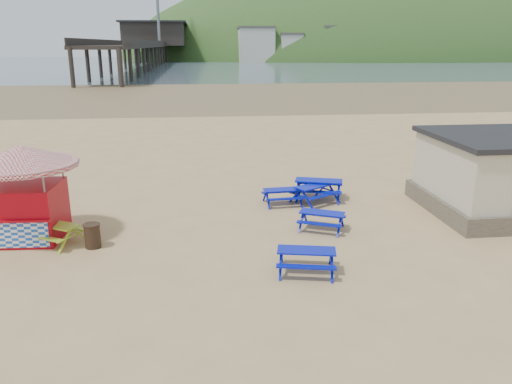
{
  "coord_description": "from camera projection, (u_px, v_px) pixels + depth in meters",
  "views": [
    {
      "loc": [
        -2.36,
        -17.04,
        6.55
      ],
      "look_at": [
        -0.24,
        1.5,
        1.0
      ],
      "focal_mm": 35.0,
      "sensor_mm": 36.0,
      "label": 1
    }
  ],
  "objects": [
    {
      "name": "picnic_table_blue_d",
      "position": [
        322.0,
        221.0,
        18.24
      ],
      "size": [
        2.0,
        1.85,
        0.67
      ],
      "rotation": [
        0.0,
        0.0,
        -0.44
      ],
      "color": "#0722AB",
      "rests_on": "ground"
    },
    {
      "name": "wet_sand",
      "position": [
        215.0,
        92.0,
        70.73
      ],
      "size": [
        400.0,
        400.0,
        0.0
      ],
      "primitive_type": "plane",
      "color": "brown",
      "rests_on": "ground"
    },
    {
      "name": "picnic_table_blue_c",
      "position": [
        315.0,
        194.0,
        21.39
      ],
      "size": [
        2.34,
        2.22,
        0.77
      ],
      "rotation": [
        0.0,
        0.0,
        0.56
      ],
      "color": "#0722AB",
      "rests_on": "ground"
    },
    {
      "name": "ground",
      "position": [
        267.0,
        229.0,
        18.35
      ],
      "size": [
        400.0,
        400.0,
        0.0
      ],
      "primitive_type": "plane",
      "color": "tan",
      "rests_on": "ground"
    },
    {
      "name": "ice_cream_kiosk",
      "position": [
        25.0,
        181.0,
        16.93
      ],
      "size": [
        3.9,
        3.9,
        3.32
      ],
      "rotation": [
        0.0,
        0.0,
        -0.05
      ],
      "color": "#A90412",
      "rests_on": "ground"
    },
    {
      "name": "picnic_table_blue_b",
      "position": [
        319.0,
        189.0,
        21.88
      ],
      "size": [
        2.42,
        2.16,
        0.85
      ],
      "rotation": [
        0.0,
        0.0,
        -0.3
      ],
      "color": "#0722AB",
      "rests_on": "ground"
    },
    {
      "name": "sea",
      "position": [
        204.0,
        63.0,
        180.25
      ],
      "size": [
        400.0,
        400.0,
        0.0
      ],
      "primitive_type": "plane",
      "color": "#4C606D",
      "rests_on": "ground"
    },
    {
      "name": "picnic_table_blue_e",
      "position": [
        306.0,
        261.0,
        14.81
      ],
      "size": [
        1.97,
        1.71,
        0.72
      ],
      "rotation": [
        0.0,
        0.0,
        -0.21
      ],
      "color": "#0722AB",
      "rests_on": "ground"
    },
    {
      "name": "pier",
      "position": [
        154.0,
        47.0,
        184.58
      ],
      "size": [
        24.0,
        220.0,
        39.29
      ],
      "color": "black",
      "rests_on": "ground"
    },
    {
      "name": "litter_bin",
      "position": [
        92.0,
        236.0,
        16.61
      ],
      "size": [
        0.56,
        0.56,
        0.83
      ],
      "color": "#332617",
      "rests_on": "ground"
    },
    {
      "name": "picnic_table_blue_a",
      "position": [
        282.0,
        197.0,
        21.14
      ],
      "size": [
        1.69,
        1.41,
        0.67
      ],
      "rotation": [
        0.0,
        0.0,
        0.08
      ],
      "color": "#0722AB",
      "rests_on": "ground"
    },
    {
      "name": "picnic_table_yellow",
      "position": [
        56.0,
        234.0,
        16.95
      ],
      "size": [
        2.16,
        2.04,
        0.71
      ],
      "rotation": [
        0.0,
        0.0,
        -0.53
      ],
      "color": "#8BB423",
      "rests_on": "ground"
    },
    {
      "name": "headland_town",
      "position": [
        383.0,
        78.0,
        249.71
      ],
      "size": [
        264.0,
        144.0,
        108.0
      ],
      "color": "#2D4C1E",
      "rests_on": "ground"
    }
  ]
}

